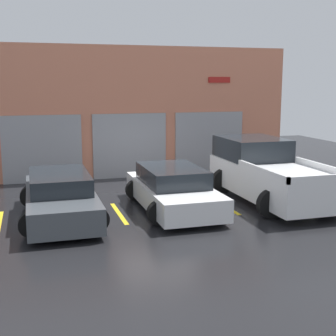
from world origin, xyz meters
TOP-DOWN VIEW (x-y plane):
  - ground_plane at (0.00, 0.00)m, footprint 28.00×28.00m
  - shophouse_building at (-0.01, 3.29)m, footprint 12.27×0.68m
  - pickup_truck at (3.10, -1.59)m, footprint 2.54×5.07m
  - sedan_white at (0.00, -1.86)m, footprint 2.17×4.34m
  - sedan_side at (-3.10, -1.86)m, footprint 2.11×4.56m
  - parking_stripe_left at (-1.55, -1.89)m, footprint 0.12×2.20m
  - parking_stripe_centre at (1.55, -1.89)m, footprint 0.12×2.20m
  - parking_stripe_right at (4.65, -1.89)m, footprint 0.12×2.20m

SIDE VIEW (x-z plane):
  - ground_plane at x=0.00m, z-range 0.00..0.00m
  - parking_stripe_left at x=-1.55m, z-range 0.00..0.01m
  - parking_stripe_centre at x=1.55m, z-range 0.00..0.01m
  - parking_stripe_right at x=4.65m, z-range 0.00..0.01m
  - sedan_white at x=0.00m, z-range -0.03..1.17m
  - sedan_side at x=-3.10m, z-range -0.03..1.17m
  - pickup_truck at x=3.10m, z-range -0.06..1.72m
  - shophouse_building at x=-0.01m, z-range -0.05..4.83m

